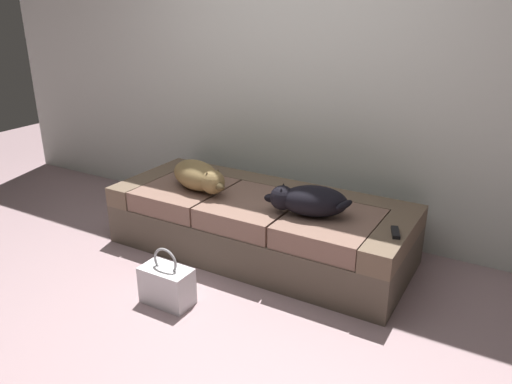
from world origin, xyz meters
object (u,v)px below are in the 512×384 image
Objects in this scene: dog_tan at (199,176)px; dog_dark at (308,200)px; couch at (259,225)px; handbag at (167,285)px; tv_remote at (395,232)px.

dog_dark is (0.89, -0.02, -0.01)m from dog_tan.
couch reaches higher than handbag.
dog_tan is 0.89m from dog_dark.
couch is 3.82× the size of dog_dark.
dog_tan reaches higher than couch.
handbag is (-0.16, -0.87, -0.10)m from couch.
dog_dark is at bearing 160.02° from tv_remote.
dog_tan is 0.92m from handbag.
handbag is (-1.18, -0.75, -0.33)m from tv_remote.
dog_dark is 1.05m from handbag.
dog_tan is (-0.45, -0.11, 0.33)m from couch.
dog_dark is 1.51× the size of handbag.
tv_remote is at bearing 32.59° from handbag.
tv_remote is at bearing -6.86° from couch.
dog_tan reaches higher than handbag.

